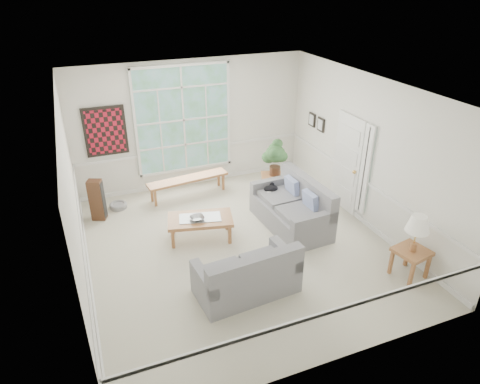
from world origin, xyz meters
name	(u,v)px	position (x,y,z in m)	size (l,w,h in m)	color
floor	(239,246)	(0.00, 0.00, -0.01)	(5.50, 6.00, 0.01)	#BAB59F
ceiling	(239,90)	(0.00, 0.00, 3.00)	(5.50, 6.00, 0.02)	white
wall_back	(192,125)	(0.00, 3.00, 1.50)	(5.50, 0.02, 3.00)	silver
wall_front	(332,275)	(0.00, -3.00, 1.50)	(5.50, 0.02, 3.00)	silver
wall_left	(74,203)	(-2.75, 0.00, 1.50)	(0.02, 6.00, 3.00)	silver
wall_right	(369,153)	(2.75, 0.00, 1.50)	(0.02, 6.00, 3.00)	silver
window_back	(184,120)	(-0.20, 2.96, 1.65)	(2.30, 0.08, 2.40)	white
entry_door	(347,163)	(2.71, 0.60, 1.05)	(0.08, 0.90, 2.10)	white
door_sidelight	(365,170)	(2.71, -0.03, 1.15)	(0.08, 0.26, 1.90)	white
wall_art	(105,131)	(-1.95, 2.95, 1.60)	(0.90, 0.06, 1.10)	#5C101A
wall_frame_near	(320,125)	(2.71, 1.75, 1.55)	(0.04, 0.26, 0.32)	black
wall_frame_far	(312,120)	(2.71, 2.15, 1.55)	(0.04, 0.26, 0.32)	black
loveseat_right	(291,204)	(1.25, 0.30, 0.50)	(0.96, 1.85, 1.00)	slate
loveseat_front	(246,269)	(-0.37, -1.25, 0.44)	(1.62, 0.84, 0.88)	slate
coffee_table	(201,228)	(-0.60, 0.53, 0.23)	(1.24, 0.68, 0.46)	#9B6137
pewter_bowl	(197,218)	(-0.67, 0.48, 0.50)	(0.34, 0.34, 0.08)	gray
window_bench	(188,187)	(-0.33, 2.38, 0.22)	(1.90, 0.37, 0.44)	#9B6137
end_table	(274,187)	(1.45, 1.51, 0.28)	(0.57, 0.57, 0.57)	#9B6137
houseplant	(275,158)	(1.49, 1.57, 0.98)	(0.49, 0.49, 0.83)	#2F572D
side_table	(409,263)	(2.37, -1.91, 0.27)	(0.52, 0.52, 0.53)	#9B6137
table_lamp	(416,234)	(2.36, -1.92, 0.87)	(0.39, 0.39, 0.67)	white
pet_bed	(118,206)	(-1.95, 2.37, 0.06)	(0.39, 0.39, 0.12)	gray
floor_speaker	(97,200)	(-2.38, 2.05, 0.45)	(0.28, 0.22, 0.90)	#432717
cat	(271,188)	(1.10, 0.94, 0.59)	(0.32, 0.22, 0.15)	black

